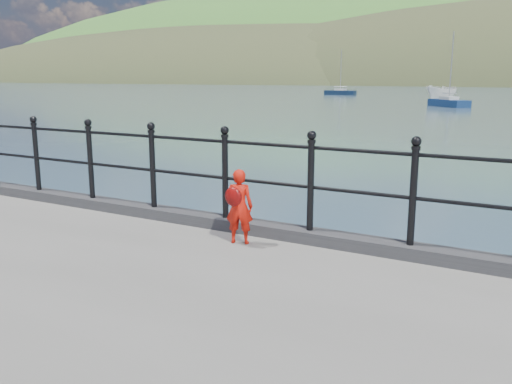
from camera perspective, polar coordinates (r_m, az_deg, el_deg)
The scene contains 7 objects.
ground at distance 7.34m, azimuth 1.58°, elevation -11.72°, with size 600.00×600.00×0.00m, color #2D4251.
kerb at distance 6.84m, azimuth 1.05°, elevation -3.91°, with size 60.00×0.30×0.15m, color #28282B.
railing at distance 6.68m, azimuth 1.07°, elevation 2.28°, with size 18.11×0.11×1.20m.
child at distance 6.41m, azimuth -1.83°, elevation -1.45°, with size 0.38×0.34×0.90m.
launch_white at distance 65.41m, azimuth 18.92°, elevation 9.74°, with size 1.88×5.01×1.93m, color white.
sailboat_port at distance 56.83m, azimuth 19.61°, elevation 8.79°, with size 4.57×4.63×7.31m.
sailboat_left at distance 88.34m, azimuth 8.85°, elevation 10.29°, with size 4.94×1.56×7.18m.
Camera 1 is at (3.11, -5.95, 2.97)m, focal length 38.00 mm.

